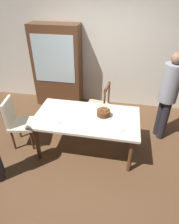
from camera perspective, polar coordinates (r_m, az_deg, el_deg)
The scene contains 14 objects.
ground at distance 3.72m, azimuth -0.77°, elevation -10.58°, with size 6.40×6.40×0.00m, color brown.
back_wall at distance 4.68m, azimuth 3.75°, elevation 17.46°, with size 6.40×0.10×2.60m, color silver.
dining_table at distance 3.30m, azimuth -0.85°, elevation -2.53°, with size 1.75×0.95×0.72m.
birthday_cake at distance 3.25m, azimuth 4.12°, elevation -0.39°, with size 0.28×0.28×0.18m.
plate_near_celebrant at distance 3.20m, azimuth -10.10°, elevation -2.51°, with size 0.22×0.22×0.01m, color white.
plate_far_side at distance 3.44m, azimuth -1.59°, elevation 0.85°, with size 0.22×0.22×0.01m, color white.
plate_near_guest at distance 3.04m, azimuth 8.12°, elevation -4.58°, with size 0.22×0.22×0.01m, color white.
fork_near_celebrant at distance 3.27m, azimuth -12.71°, elevation -2.16°, with size 0.18×0.02×0.01m, color silver.
fork_far_side at distance 3.49m, azimuth -4.14°, elevation 1.15°, with size 0.18×0.02×0.01m, color silver.
fork_near_guest at distance 3.04m, azimuth 5.10°, elevation -4.34°, with size 0.18×0.02×0.01m, color silver.
chair_spindle_back at distance 4.04m, azimuth 2.57°, elevation 1.70°, with size 0.50×0.50×0.95m.
chair_upholstered at distance 3.73m, azimuth -20.46°, elevation -2.30°, with size 0.51×0.51×0.95m.
person_guest at distance 3.73m, azimuth 22.08°, elevation 5.11°, with size 0.32×0.32×1.69m.
china_cabinet at distance 4.74m, azimuth -9.31°, elevation 12.89°, with size 1.10×0.45×1.90m.
Camera 1 is at (0.54, -2.62, 2.58)m, focal length 31.21 mm.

